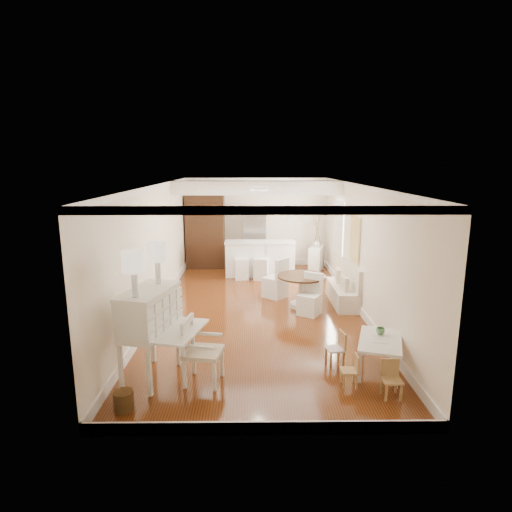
{
  "coord_description": "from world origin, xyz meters",
  "views": [
    {
      "loc": [
        -0.16,
        -9.13,
        3.25
      ],
      "look_at": [
        -0.05,
        0.3,
        1.2
      ],
      "focal_mm": 30.0,
      "sensor_mm": 36.0,
      "label": 1
    }
  ],
  "objects_px": {
    "slip_chair_near": "(310,295)",
    "kids_chair_a": "(349,370)",
    "wicker_basket": "(124,401)",
    "breakfast_counter": "(260,259)",
    "slip_chair_far": "(275,277)",
    "kids_chair_b": "(335,348)",
    "bar_stool_left": "(241,263)",
    "sideboard": "(316,258)",
    "kids_table": "(379,355)",
    "gustavian_armchair": "(203,351)",
    "bar_stool_right": "(261,263)",
    "kids_chair_c": "(392,380)",
    "dining_table": "(301,291)",
    "pantry_cabinet": "(205,231)",
    "secretary_bureau": "(150,334)",
    "fridge": "(266,239)"
  },
  "relations": [
    {
      "from": "wicker_basket",
      "to": "bar_stool_right",
      "type": "height_order",
      "value": "bar_stool_right"
    },
    {
      "from": "secretary_bureau",
      "to": "breakfast_counter",
      "type": "distance_m",
      "value": 6.39
    },
    {
      "from": "breakfast_counter",
      "to": "sideboard",
      "type": "xyz_separation_m",
      "value": [
        1.76,
        0.65,
        -0.14
      ]
    },
    {
      "from": "kids_table",
      "to": "slip_chair_near",
      "type": "bearing_deg",
      "value": 106.31
    },
    {
      "from": "kids_table",
      "to": "breakfast_counter",
      "type": "relative_size",
      "value": 0.52
    },
    {
      "from": "kids_chair_c",
      "to": "dining_table",
      "type": "height_order",
      "value": "dining_table"
    },
    {
      "from": "gustavian_armchair",
      "to": "dining_table",
      "type": "bearing_deg",
      "value": -18.58
    },
    {
      "from": "gustavian_armchair",
      "to": "dining_table",
      "type": "distance_m",
      "value": 3.92
    },
    {
      "from": "dining_table",
      "to": "slip_chair_near",
      "type": "height_order",
      "value": "slip_chair_near"
    },
    {
      "from": "fridge",
      "to": "breakfast_counter",
      "type": "bearing_deg",
      "value": -100.78
    },
    {
      "from": "kids_chair_a",
      "to": "slip_chair_far",
      "type": "distance_m",
      "value": 4.44
    },
    {
      "from": "fridge",
      "to": "slip_chair_far",
      "type": "bearing_deg",
      "value": -87.67
    },
    {
      "from": "pantry_cabinet",
      "to": "fridge",
      "type": "xyz_separation_m",
      "value": [
        1.9,
        -0.03,
        -0.25
      ]
    },
    {
      "from": "kids_chair_a",
      "to": "sideboard",
      "type": "distance_m",
      "value": 7.09
    },
    {
      "from": "kids_chair_c",
      "to": "slip_chair_far",
      "type": "distance_m",
      "value": 4.88
    },
    {
      "from": "kids_chair_a",
      "to": "dining_table",
      "type": "relative_size",
      "value": 0.45
    },
    {
      "from": "kids_table",
      "to": "kids_chair_b",
      "type": "relative_size",
      "value": 1.85
    },
    {
      "from": "kids_chair_b",
      "to": "slip_chair_far",
      "type": "height_order",
      "value": "slip_chair_far"
    },
    {
      "from": "dining_table",
      "to": "fridge",
      "type": "bearing_deg",
      "value": 100.1
    },
    {
      "from": "kids_chair_a",
      "to": "bar_stool_left",
      "type": "distance_m",
      "value": 6.29
    },
    {
      "from": "kids_chair_c",
      "to": "dining_table",
      "type": "bearing_deg",
      "value": 101.44
    },
    {
      "from": "gustavian_armchair",
      "to": "bar_stool_right",
      "type": "height_order",
      "value": "gustavian_armchair"
    },
    {
      "from": "dining_table",
      "to": "secretary_bureau",
      "type": "bearing_deg",
      "value": -129.29
    },
    {
      "from": "slip_chair_far",
      "to": "sideboard",
      "type": "xyz_separation_m",
      "value": [
        1.43,
        2.72,
        -0.13
      ]
    },
    {
      "from": "wicker_basket",
      "to": "kids_table",
      "type": "relative_size",
      "value": 0.25
    },
    {
      "from": "wicker_basket",
      "to": "dining_table",
      "type": "relative_size",
      "value": 0.25
    },
    {
      "from": "slip_chair_near",
      "to": "kids_chair_a",
      "type": "bearing_deg",
      "value": -55.05
    },
    {
      "from": "slip_chair_far",
      "to": "slip_chair_near",
      "type": "bearing_deg",
      "value": 69.37
    },
    {
      "from": "kids_chair_c",
      "to": "breakfast_counter",
      "type": "height_order",
      "value": "breakfast_counter"
    },
    {
      "from": "breakfast_counter",
      "to": "bar_stool_left",
      "type": "height_order",
      "value": "breakfast_counter"
    },
    {
      "from": "kids_chair_a",
      "to": "kids_table",
      "type": "bearing_deg",
      "value": 129.92
    },
    {
      "from": "bar_stool_right",
      "to": "kids_chair_a",
      "type": "bearing_deg",
      "value": -70.76
    },
    {
      "from": "breakfast_counter",
      "to": "kids_chair_a",
      "type": "bearing_deg",
      "value": -79.5
    },
    {
      "from": "secretary_bureau",
      "to": "bar_stool_right",
      "type": "xyz_separation_m",
      "value": [
        1.82,
        5.7,
        -0.22
      ]
    },
    {
      "from": "kids_chair_b",
      "to": "sideboard",
      "type": "height_order",
      "value": "sideboard"
    },
    {
      "from": "wicker_basket",
      "to": "breakfast_counter",
      "type": "distance_m",
      "value": 7.31
    },
    {
      "from": "sideboard",
      "to": "slip_chair_near",
      "type": "bearing_deg",
      "value": -80.11
    },
    {
      "from": "slip_chair_far",
      "to": "kids_chair_b",
      "type": "bearing_deg",
      "value": 52.85
    },
    {
      "from": "secretary_bureau",
      "to": "bar_stool_right",
      "type": "relative_size",
      "value": 1.45
    },
    {
      "from": "secretary_bureau",
      "to": "slip_chair_near",
      "type": "bearing_deg",
      "value": 59.03
    },
    {
      "from": "kids_table",
      "to": "sideboard",
      "type": "distance_m",
      "value": 6.6
    },
    {
      "from": "kids_chair_a",
      "to": "bar_stool_left",
      "type": "height_order",
      "value": "bar_stool_left"
    },
    {
      "from": "dining_table",
      "to": "slip_chair_far",
      "type": "relative_size",
      "value": 1.1
    },
    {
      "from": "dining_table",
      "to": "pantry_cabinet",
      "type": "xyz_separation_m",
      "value": [
        -2.59,
        3.92,
        0.77
      ]
    },
    {
      "from": "kids_chair_c",
      "to": "slip_chair_near",
      "type": "distance_m",
      "value": 3.49
    },
    {
      "from": "gustavian_armchair",
      "to": "slip_chair_near",
      "type": "relative_size",
      "value": 1.11
    },
    {
      "from": "slip_chair_near",
      "to": "bar_stool_left",
      "type": "distance_m",
      "value": 3.33
    },
    {
      "from": "dining_table",
      "to": "gustavian_armchair",
      "type": "bearing_deg",
      "value": -118.57
    },
    {
      "from": "kids_chair_b",
      "to": "bar_stool_right",
      "type": "bearing_deg",
      "value": -179.0
    },
    {
      "from": "bar_stool_left",
      "to": "kids_chair_b",
      "type": "bearing_deg",
      "value": -78.89
    }
  ]
}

